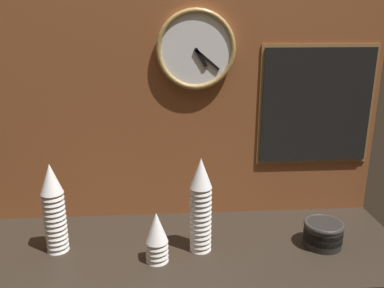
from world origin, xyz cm
name	(u,v)px	position (x,y,z in cm)	size (l,w,h in cm)	color
ground_plane	(181,250)	(0.00, 0.00, -2.00)	(160.00, 56.00, 4.00)	black
wall_tiled_back	(177,88)	(0.00, 26.50, 52.50)	(160.00, 3.00, 105.00)	brown
cup_stack_left	(54,208)	(-43.30, 0.08, 16.18)	(7.66, 7.66, 32.36)	white
cup_stack_center	(157,237)	(-8.25, -9.05, 8.91)	(7.66, 7.66, 17.82)	white
cup_stack_center_right	(201,205)	(6.92, -2.87, 17.09)	(7.66, 7.66, 34.18)	white
bowl_stack_far_right	(323,233)	(51.01, -3.15, 4.86)	(14.21, 14.21, 8.99)	black
wall_clock	(196,50)	(7.19, 23.46, 67.19)	(29.53, 2.70, 29.53)	white
menu_board	(316,106)	(54.91, 24.35, 45.25)	(45.84, 1.32, 47.53)	olive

